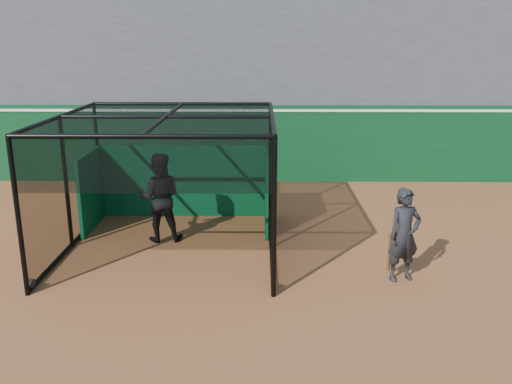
{
  "coord_description": "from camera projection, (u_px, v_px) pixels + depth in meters",
  "views": [
    {
      "loc": [
        1.2,
        -9.09,
        4.51
      ],
      "look_at": [
        1.08,
        2.0,
        1.4
      ],
      "focal_mm": 38.0,
      "sensor_mm": 36.0,
      "label": 1
    }
  ],
  "objects": [
    {
      "name": "ground",
      "position": [
        197.0,
        294.0,
        9.98
      ],
      "size": [
        120.0,
        120.0,
        0.0
      ],
      "primitive_type": "plane",
      "color": "brown",
      "rests_on": "ground"
    },
    {
      "name": "outfield_wall",
      "position": [
        226.0,
        142.0,
        17.82
      ],
      "size": [
        50.0,
        0.5,
        2.5
      ],
      "color": "#0A3B19",
      "rests_on": "ground"
    },
    {
      "name": "grandstand",
      "position": [
        231.0,
        41.0,
        20.59
      ],
      "size": [
        50.0,
        7.85,
        8.95
      ],
      "color": "#4C4C4F",
      "rests_on": "ground"
    },
    {
      "name": "batting_cage",
      "position": [
        169.0,
        184.0,
        11.88
      ],
      "size": [
        4.61,
        4.93,
        2.95
      ],
      "color": "black",
      "rests_on": "ground"
    },
    {
      "name": "batter",
      "position": [
        159.0,
        197.0,
        12.44
      ],
      "size": [
        1.09,
        0.9,
        2.07
      ],
      "primitive_type": "imported",
      "rotation": [
        0.0,
        0.0,
        3.26
      ],
      "color": "black",
      "rests_on": "ground"
    },
    {
      "name": "on_deck_player",
      "position": [
        404.0,
        235.0,
        10.36
      ],
      "size": [
        0.77,
        0.63,
        1.84
      ],
      "color": "black",
      "rests_on": "ground"
    }
  ]
}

